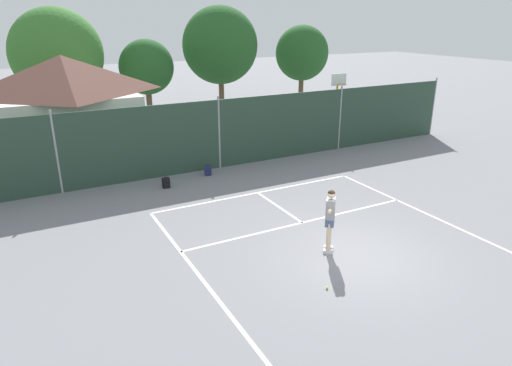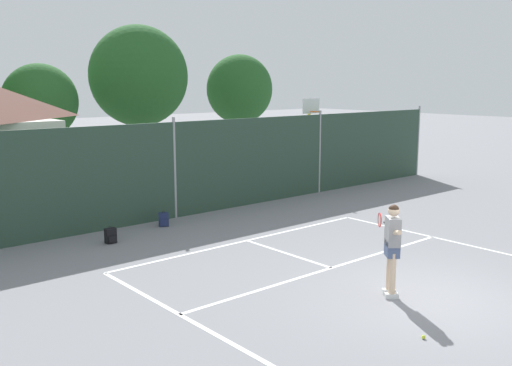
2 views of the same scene
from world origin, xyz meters
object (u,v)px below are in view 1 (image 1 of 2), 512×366
(basketball_hoop, at_px, (337,98))
(tennis_player, at_px, (330,215))
(tennis_ball, at_px, (327,288))
(backpack_black, at_px, (166,183))
(backpack_navy, at_px, (208,171))

(basketball_hoop, height_order, tennis_player, basketball_hoop)
(tennis_player, height_order, tennis_ball, tennis_player)
(tennis_ball, xyz_separation_m, backpack_black, (-1.30, 8.64, 0.16))
(backpack_navy, bearing_deg, tennis_ball, -94.44)
(basketball_hoop, relative_size, backpack_navy, 7.67)
(tennis_player, bearing_deg, basketball_hoop, 51.70)
(tennis_ball, height_order, backpack_navy, backpack_navy)
(basketball_hoop, xyz_separation_m, tennis_ball, (-8.84, -11.24, -2.28))
(tennis_player, distance_m, backpack_navy, 7.82)
(tennis_player, xyz_separation_m, backpack_black, (-2.47, 7.09, -0.92))
(basketball_hoop, height_order, backpack_navy, basketball_hoop)
(backpack_navy, bearing_deg, backpack_black, -161.94)
(backpack_black, bearing_deg, basketball_hoop, 14.43)
(tennis_player, bearing_deg, backpack_black, 109.23)
(basketball_hoop, relative_size, backpack_black, 7.67)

